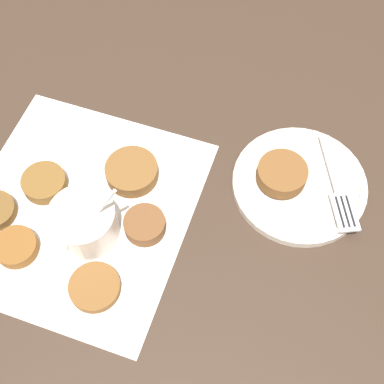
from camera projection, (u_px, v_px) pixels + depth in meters
name	position (u px, v px, depth m)	size (l,w,h in m)	color
ground_plane	(75.00, 219.00, 0.73)	(4.00, 4.00, 0.00)	#38281E
napkin	(83.00, 211.00, 0.73)	(0.34, 0.31, 0.00)	white
sauce_bowl	(84.00, 223.00, 0.70)	(0.09, 0.09, 0.10)	silver
fritter_0	(44.00, 183.00, 0.74)	(0.06, 0.06, 0.02)	brown
fritter_1	(16.00, 247.00, 0.70)	(0.06, 0.06, 0.02)	brown
fritter_2	(95.00, 287.00, 0.67)	(0.07, 0.07, 0.01)	brown
fritter_3	(145.00, 225.00, 0.71)	(0.06, 0.06, 0.02)	brown
fritter_4	(132.00, 172.00, 0.75)	(0.07, 0.07, 0.02)	brown
serving_plate	(300.00, 183.00, 0.75)	(0.19, 0.19, 0.02)	silver
fritter_on_plate	(282.00, 174.00, 0.73)	(0.07, 0.07, 0.02)	brown
fork	(339.00, 192.00, 0.73)	(0.15, 0.09, 0.00)	silver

